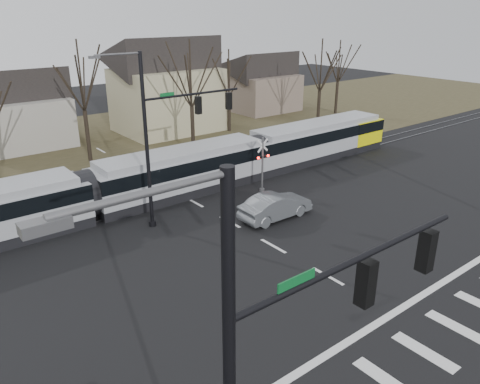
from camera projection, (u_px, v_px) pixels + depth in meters
ground at (360, 294)px, 21.52m from camera, size 140.00×140.00×0.00m
grass_verge at (93, 146)px, 44.97m from camera, size 140.00×28.00×0.01m
crosswalk at (441, 339)px, 18.59m from camera, size 27.00×2.60×0.01m
stop_line at (394, 313)px, 20.20m from camera, size 28.00×0.35×0.01m
lane_dashes at (179, 194)px, 33.24m from camera, size 0.18×30.00×0.01m
rail_pair at (181, 194)px, 33.09m from camera, size 90.00×1.52×0.06m
tram at (181, 170)px, 32.73m from camera, size 42.25×3.14×3.20m
sedan at (276, 206)px, 29.14m from camera, size 1.76×4.91×1.61m
signal_pole_near_left at (295, 371)px, 9.07m from camera, size 9.28×0.44×10.20m
signal_pole_far at (170, 130)px, 27.22m from camera, size 9.28×0.44×10.20m
rail_crossing_signal at (262, 166)px, 33.09m from camera, size 1.08×0.36×4.00m
tree_row at (136, 100)px, 39.90m from camera, size 59.20×7.20×10.00m
house_b at (19, 105)px, 43.58m from camera, size 8.64×7.56×7.65m
house_c at (166, 81)px, 48.97m from camera, size 10.80×8.64×10.10m
house_d at (262, 79)px, 59.52m from camera, size 8.64×7.56×7.65m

